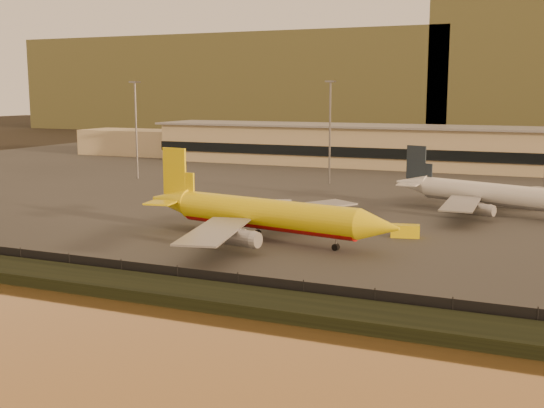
{
  "coord_description": "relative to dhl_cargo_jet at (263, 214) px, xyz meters",
  "views": [
    {
      "loc": [
        43.2,
        -80.69,
        22.93
      ],
      "look_at": [
        3.54,
        12.0,
        6.28
      ],
      "focal_mm": 45.0,
      "sensor_mm": 36.0,
      "label": 1
    }
  ],
  "objects": [
    {
      "name": "dhl_cargo_jet",
      "position": [
        0.0,
        0.0,
        0.0
      ],
      "size": [
        45.15,
        43.66,
        13.52
      ],
      "rotation": [
        0.0,
        0.0,
        -0.18
      ],
      "color": "yellow",
      "rests_on": "tarmac"
    },
    {
      "name": "white_narrowbody_jet",
      "position": [
        29.78,
        38.77,
        -0.48
      ],
      "size": [
        40.03,
        37.88,
        11.91
      ],
      "rotation": [
        0.0,
        0.0,
        -0.36
      ],
      "color": "silver",
      "rests_on": "tarmac"
    },
    {
      "name": "distant_hills",
      "position": [
        -22.03,
        326.32,
        27.15
      ],
      "size": [
        470.0,
        160.0,
        70.0
      ],
      "color": "brown",
      "rests_on": "ground"
    },
    {
      "name": "ground",
      "position": [
        -1.29,
        -13.68,
        -4.24
      ],
      "size": [
        900.0,
        900.0,
        0.0
      ],
      "primitive_type": "plane",
      "color": "black",
      "rests_on": "ground"
    },
    {
      "name": "terminal_building",
      "position": [
        -15.81,
        111.87,
        2.01
      ],
      "size": [
        202.0,
        25.0,
        12.6
      ],
      "color": "tan",
      "rests_on": "tarmac"
    },
    {
      "name": "gse_vehicle_yellow",
      "position": [
        19.8,
        10.78,
        -3.03
      ],
      "size": [
        4.8,
        2.94,
        2.01
      ],
      "primitive_type": "cube",
      "rotation": [
        0.0,
        0.0,
        0.22
      ],
      "color": "yellow",
      "rests_on": "tarmac"
    },
    {
      "name": "tarmac",
      "position": [
        -1.29,
        81.32,
        -4.14
      ],
      "size": [
        320.0,
        220.0,
        0.2
      ],
      "primitive_type": "cube",
      "color": "#2D2D2D",
      "rests_on": "ground"
    },
    {
      "name": "embankment",
      "position": [
        -1.29,
        -30.68,
        -3.54
      ],
      "size": [
        320.0,
        7.0,
        1.4
      ],
      "primitive_type": "cube",
      "color": "black",
      "rests_on": "ground"
    },
    {
      "name": "perimeter_fence",
      "position": [
        -1.29,
        -26.68,
        -2.94
      ],
      "size": [
        300.0,
        0.05,
        2.2
      ],
      "primitive_type": "cube",
      "color": "black",
      "rests_on": "tarmac"
    },
    {
      "name": "gse_vehicle_white",
      "position": [
        -7.83,
        25.68,
        -3.03
      ],
      "size": [
        4.89,
        3.41,
        2.01
      ],
      "primitive_type": "cube",
      "rotation": [
        0.0,
        0.0,
        0.35
      ],
      "color": "silver",
      "rests_on": "tarmac"
    },
    {
      "name": "apron_light_masts",
      "position": [
        13.71,
        61.32,
        11.47
      ],
      "size": [
        152.2,
        12.2,
        25.4
      ],
      "color": "slate",
      "rests_on": "tarmac"
    }
  ]
}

